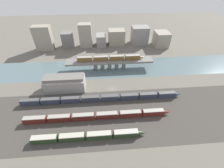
{
  "coord_description": "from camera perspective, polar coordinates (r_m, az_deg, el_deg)",
  "views": [
    {
      "loc": [
        -6.39,
        -79.94,
        68.87
      ],
      "look_at": [
        0.0,
        1.23,
        3.08
      ],
      "focal_mm": 24.0,
      "sensor_mm": 36.0,
      "label": 1
    }
  ],
  "objects": [
    {
      "name": "train_yard_near",
      "position": [
        79.83,
        -8.73,
        -19.0
      ],
      "size": [
        57.3,
        3.03,
        3.62
      ],
      "color": "#23381E",
      "rests_on": "ground"
    },
    {
      "name": "train_on_bridge",
      "position": [
        122.04,
        -0.58,
        9.84
      ],
      "size": [
        54.42,
        2.75,
        3.74
      ],
      "color": "brown",
      "rests_on": "bridge"
    },
    {
      "name": "river_water",
      "position": [
        126.9,
        -0.9,
        6.07
      ],
      "size": [
        320.0,
        29.47,
        0.01
      ],
      "primitive_type": "cube",
      "color": "slate",
      "rests_on": "ground"
    },
    {
      "name": "train_yard_mid",
      "position": [
        86.51,
        -5.42,
        -12.01
      ],
      "size": [
        82.77,
        2.86,
        3.9
      ],
      "color": "#5B1E19",
      "rests_on": "ground"
    },
    {
      "name": "warehouse_building",
      "position": [
        107.51,
        -17.47,
        0.39
      ],
      "size": [
        26.94,
        11.52,
        10.5
      ],
      "color": "#9E998E",
      "rests_on": "ground"
    },
    {
      "name": "ground_plane",
      "position": [
        105.71,
        0.05,
        -1.71
      ],
      "size": [
        400.0,
        400.0,
        0.0
      ],
      "primitive_type": "plane",
      "color": "#666056"
    },
    {
      "name": "city_block_low",
      "position": [
        171.49,
        18.24,
        15.99
      ],
      "size": [
        13.98,
        15.94,
        14.39
      ],
      "primitive_type": "cube",
      "color": "gray",
      "rests_on": "ground"
    },
    {
      "name": "city_block_center",
      "position": [
        162.36,
        -10.03,
        17.74
      ],
      "size": [
        12.49,
        9.47,
        23.3
      ],
      "primitive_type": "cube",
      "color": "gray",
      "rests_on": "ground"
    },
    {
      "name": "city_block_far_right",
      "position": [
        166.24,
        1.73,
        17.38
      ],
      "size": [
        16.65,
        12.56,
        15.65
      ],
      "primitive_type": "cube",
      "color": "gray",
      "rests_on": "ground"
    },
    {
      "name": "bridge",
      "position": [
        123.73,
        -0.93,
        8.41
      ],
      "size": [
        70.38,
        9.28,
        7.69
      ],
      "color": "slate",
      "rests_on": "ground"
    },
    {
      "name": "city_block_left",
      "position": [
        167.21,
        -16.33,
        15.94
      ],
      "size": [
        11.37,
        11.42,
        15.21
      ],
      "primitive_type": "cube",
      "color": "slate",
      "rests_on": "ground"
    },
    {
      "name": "train_yard_far",
      "position": [
        95.93,
        -3.74,
        -5.4
      ],
      "size": [
        102.17,
        2.87,
        3.95
      ],
      "color": "#2D384C",
      "rests_on": "ground"
    },
    {
      "name": "railbed_yard",
      "position": [
        88.95,
        1.3,
        -11.81
      ],
      "size": [
        280.0,
        42.0,
        0.01
      ],
      "primitive_type": "cube",
      "color": "#423D38",
      "rests_on": "ground"
    },
    {
      "name": "city_block_right",
      "position": [
        165.07,
        -4.15,
        16.33
      ],
      "size": [
        9.71,
        14.15,
        11.35
      ],
      "primitive_type": "cube",
      "color": "gray",
      "rests_on": "ground"
    },
    {
      "name": "city_block_far_left",
      "position": [
        167.4,
        -24.64,
        15.6
      ],
      "size": [
        16.44,
        8.94,
        23.53
      ],
      "primitive_type": "cube",
      "color": "gray",
      "rests_on": "ground"
    },
    {
      "name": "city_block_tall",
      "position": [
        170.48,
        10.47,
        17.78
      ],
      "size": [
        16.95,
        13.22,
        18.07
      ],
      "primitive_type": "cube",
      "color": "gray",
      "rests_on": "ground"
    }
  ]
}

